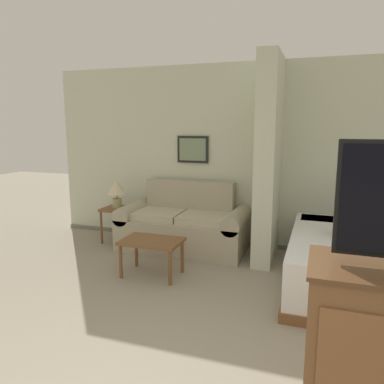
{
  "coord_description": "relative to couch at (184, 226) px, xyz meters",
  "views": [
    {
      "loc": [
        0.81,
        -1.28,
        1.74
      ],
      "look_at": [
        -0.46,
        2.38,
        1.05
      ],
      "focal_mm": 35.0,
      "sensor_mm": 36.0,
      "label": 1
    }
  ],
  "objects": [
    {
      "name": "wall_partition_pillar",
      "position": [
        1.16,
        -0.03,
        0.96
      ],
      "size": [
        0.24,
        0.9,
        2.6
      ],
      "color": "beige",
      "rests_on": "ground_plane"
    },
    {
      "name": "side_table",
      "position": [
        -1.06,
        -0.01,
        0.09
      ],
      "size": [
        0.41,
        0.41,
        0.52
      ],
      "color": "brown",
      "rests_on": "ground_plane"
    },
    {
      "name": "bed",
      "position": [
        2.38,
        -0.64,
        -0.05
      ],
      "size": [
        1.74,
        2.04,
        0.57
      ],
      "color": "brown",
      "rests_on": "ground_plane"
    },
    {
      "name": "backpack",
      "position": [
        2.13,
        -0.59,
        0.44
      ],
      "size": [
        0.27,
        0.2,
        0.41
      ],
      "color": "black",
      "rests_on": "bed"
    },
    {
      "name": "wall_back",
      "position": [
        0.98,
        0.48,
        0.96
      ],
      "size": [
        6.43,
        0.16,
        2.6
      ],
      "color": "beige",
      "rests_on": "ground_plane"
    },
    {
      "name": "couch",
      "position": [
        0.0,
        0.0,
        0.0
      ],
      "size": [
        1.79,
        0.84,
        0.94
      ],
      "color": "tan",
      "rests_on": "ground_plane"
    },
    {
      "name": "coffee_table",
      "position": [
        -0.01,
        -1.03,
        0.04
      ],
      "size": [
        0.69,
        0.47,
        0.43
      ],
      "color": "brown",
      "rests_on": "ground_plane"
    },
    {
      "name": "table_lamp",
      "position": [
        -1.06,
        -0.01,
        0.47
      ],
      "size": [
        0.29,
        0.29,
        0.42
      ],
      "color": "tan",
      "rests_on": "side_table"
    }
  ]
}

